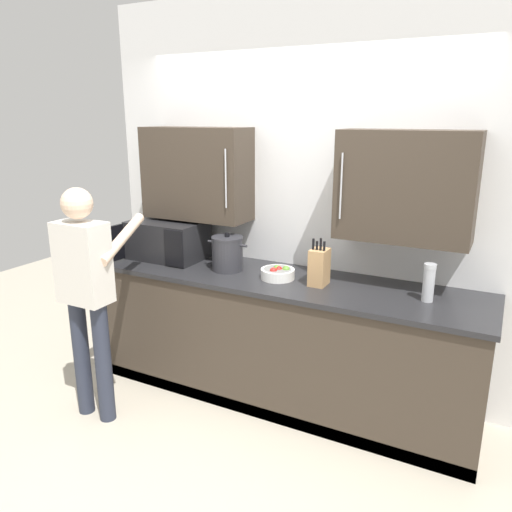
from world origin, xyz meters
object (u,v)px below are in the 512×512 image
(microwave_oven, at_px, (164,240))
(fruit_bowl, at_px, (278,273))
(stock_pot, at_px, (227,253))
(person_figure, at_px, (86,285))
(thermos_flask, at_px, (429,282))
(knife_block, at_px, (319,267))

(microwave_oven, distance_m, fruit_bowl, 1.04)
(stock_pot, bearing_deg, person_figure, -127.33)
(microwave_oven, relative_size, fruit_bowl, 3.42)
(thermos_flask, relative_size, stock_pot, 0.73)
(knife_block, height_order, fruit_bowl, knife_block)
(fruit_bowl, xyz_separation_m, person_figure, (-1.03, -0.79, -0.01))
(microwave_oven, height_order, knife_block, knife_block)
(stock_pot, distance_m, person_figure, 1.01)
(fruit_bowl, height_order, person_figure, person_figure)
(thermos_flask, xyz_separation_m, fruit_bowl, (-1.00, -0.03, -0.08))
(microwave_oven, xyz_separation_m, thermos_flask, (2.04, -0.03, -0.03))
(microwave_oven, xyz_separation_m, person_figure, (0.01, -0.85, -0.12))
(knife_block, bearing_deg, microwave_oven, 177.71)
(microwave_oven, height_order, stock_pot, microwave_oven)
(knife_block, xyz_separation_m, stock_pot, (-0.72, 0.01, 0.00))
(stock_pot, bearing_deg, thermos_flask, 0.56)
(thermos_flask, bearing_deg, microwave_oven, 179.03)
(person_figure, bearing_deg, fruit_bowl, 37.47)
(knife_block, height_order, stock_pot, knife_block)
(microwave_oven, bearing_deg, fruit_bowl, -3.38)
(thermos_flask, height_order, stock_pot, stock_pot)
(knife_block, bearing_deg, person_figure, -149.11)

